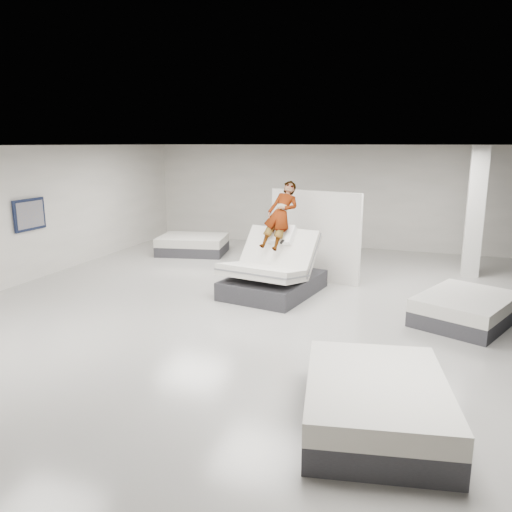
{
  "coord_description": "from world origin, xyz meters",
  "views": [
    {
      "loc": [
        3.01,
        -8.7,
        3.25
      ],
      "look_at": [
        -0.31,
        0.62,
        1.0
      ],
      "focal_mm": 35.0,
      "sensor_mm": 36.0,
      "label": 1
    }
  ],
  "objects_px": {
    "hero_bed": "(273,275)",
    "divider_panel": "(314,236)",
    "wall_poster": "(30,215)",
    "flat_bed_right_near": "(376,403)",
    "column": "(475,212)",
    "remote": "(282,242)",
    "person": "(280,230)",
    "flat_bed_left_far": "(193,245)",
    "flat_bed_right_far": "(466,309)"
  },
  "relations": [
    {
      "from": "divider_panel",
      "to": "column",
      "type": "xyz_separation_m",
      "value": [
        3.62,
        1.63,
        0.53
      ]
    },
    {
      "from": "person",
      "to": "remote",
      "type": "xyz_separation_m",
      "value": [
        0.16,
        -0.38,
        -0.19
      ]
    },
    {
      "from": "hero_bed",
      "to": "flat_bed_left_far",
      "type": "xyz_separation_m",
      "value": [
        -3.51,
        3.13,
        -0.17
      ]
    },
    {
      "from": "remote",
      "to": "divider_panel",
      "type": "distance_m",
      "value": 1.6
    },
    {
      "from": "divider_panel",
      "to": "hero_bed",
      "type": "bearing_deg",
      "value": -95.56
    },
    {
      "from": "hero_bed",
      "to": "remote",
      "type": "xyz_separation_m",
      "value": [
        0.22,
        -0.04,
        0.75
      ]
    },
    {
      "from": "hero_bed",
      "to": "divider_panel",
      "type": "height_order",
      "value": "divider_panel"
    },
    {
      "from": "hero_bed",
      "to": "remote",
      "type": "relative_size",
      "value": 17.64
    },
    {
      "from": "flat_bed_right_far",
      "to": "wall_poster",
      "type": "xyz_separation_m",
      "value": [
        -9.66,
        -0.33,
        1.34
      ]
    },
    {
      "from": "flat_bed_right_far",
      "to": "remote",
      "type": "bearing_deg",
      "value": 172.54
    },
    {
      "from": "person",
      "to": "hero_bed",
      "type": "bearing_deg",
      "value": -90.0
    },
    {
      "from": "wall_poster",
      "to": "hero_bed",
      "type": "bearing_deg",
      "value": 8.41
    },
    {
      "from": "flat_bed_left_far",
      "to": "column",
      "type": "bearing_deg",
      "value": 0.15
    },
    {
      "from": "column",
      "to": "divider_panel",
      "type": "bearing_deg",
      "value": -155.72
    },
    {
      "from": "wall_poster",
      "to": "flat_bed_right_near",
      "type": "bearing_deg",
      "value": -23.89
    },
    {
      "from": "column",
      "to": "hero_bed",
      "type": "bearing_deg",
      "value": -143.01
    },
    {
      "from": "hero_bed",
      "to": "column",
      "type": "distance_m",
      "value": 5.36
    },
    {
      "from": "divider_panel",
      "to": "wall_poster",
      "type": "relative_size",
      "value": 2.49
    },
    {
      "from": "remote",
      "to": "flat_bed_right_near",
      "type": "height_order",
      "value": "remote"
    },
    {
      "from": "remote",
      "to": "flat_bed_left_far",
      "type": "distance_m",
      "value": 4.98
    },
    {
      "from": "hero_bed",
      "to": "flat_bed_right_far",
      "type": "relative_size",
      "value": 1.07
    },
    {
      "from": "person",
      "to": "flat_bed_right_far",
      "type": "distance_m",
      "value": 4.1
    },
    {
      "from": "hero_bed",
      "to": "flat_bed_right_far",
      "type": "xyz_separation_m",
      "value": [
        3.9,
        -0.52,
        -0.18
      ]
    },
    {
      "from": "flat_bed_right_far",
      "to": "flat_bed_left_far",
      "type": "bearing_deg",
      "value": 153.79
    },
    {
      "from": "flat_bed_right_near",
      "to": "wall_poster",
      "type": "bearing_deg",
      "value": 156.11
    },
    {
      "from": "remote",
      "to": "divider_panel",
      "type": "xyz_separation_m",
      "value": [
        0.35,
        1.56,
        -0.12
      ]
    },
    {
      "from": "person",
      "to": "flat_bed_left_far",
      "type": "relative_size",
      "value": 0.74
    },
    {
      "from": "divider_panel",
      "to": "flat_bed_right_near",
      "type": "relative_size",
      "value": 0.99
    },
    {
      "from": "hero_bed",
      "to": "person",
      "type": "bearing_deg",
      "value": 80.14
    },
    {
      "from": "column",
      "to": "remote",
      "type": "bearing_deg",
      "value": -141.19
    },
    {
      "from": "hero_bed",
      "to": "wall_poster",
      "type": "bearing_deg",
      "value": -171.59
    },
    {
      "from": "hero_bed",
      "to": "column",
      "type": "height_order",
      "value": "column"
    },
    {
      "from": "flat_bed_right_near",
      "to": "flat_bed_left_far",
      "type": "distance_m",
      "value": 9.95
    },
    {
      "from": "person",
      "to": "flat_bed_right_near",
      "type": "relative_size",
      "value": 0.68
    },
    {
      "from": "flat_bed_right_near",
      "to": "flat_bed_left_far",
      "type": "relative_size",
      "value": 1.09
    },
    {
      "from": "flat_bed_right_near",
      "to": "wall_poster",
      "type": "xyz_separation_m",
      "value": [
        -8.49,
        3.76,
        1.31
      ]
    },
    {
      "from": "divider_panel",
      "to": "column",
      "type": "height_order",
      "value": "column"
    },
    {
      "from": "remote",
      "to": "flat_bed_left_far",
      "type": "bearing_deg",
      "value": 149.53
    },
    {
      "from": "flat_bed_right_near",
      "to": "person",
      "type": "bearing_deg",
      "value": 118.37
    },
    {
      "from": "remote",
      "to": "person",
      "type": "bearing_deg",
      "value": 122.15
    },
    {
      "from": "flat_bed_right_near",
      "to": "wall_poster",
      "type": "relative_size",
      "value": 2.51
    },
    {
      "from": "flat_bed_left_far",
      "to": "flat_bed_right_far",
      "type": "bearing_deg",
      "value": -26.21
    },
    {
      "from": "flat_bed_right_near",
      "to": "column",
      "type": "height_order",
      "value": "column"
    },
    {
      "from": "divider_panel",
      "to": "flat_bed_right_far",
      "type": "height_order",
      "value": "divider_panel"
    },
    {
      "from": "hero_bed",
      "to": "divider_panel",
      "type": "xyz_separation_m",
      "value": [
        0.56,
        1.52,
        0.64
      ]
    },
    {
      "from": "divider_panel",
      "to": "column",
      "type": "distance_m",
      "value": 4.0
    },
    {
      "from": "hero_bed",
      "to": "flat_bed_right_near",
      "type": "height_order",
      "value": "hero_bed"
    },
    {
      "from": "remote",
      "to": "column",
      "type": "height_order",
      "value": "column"
    },
    {
      "from": "remote",
      "to": "hero_bed",
      "type": "bearing_deg",
      "value": 179.63
    },
    {
      "from": "person",
      "to": "flat_bed_right_far",
      "type": "relative_size",
      "value": 0.71
    }
  ]
}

